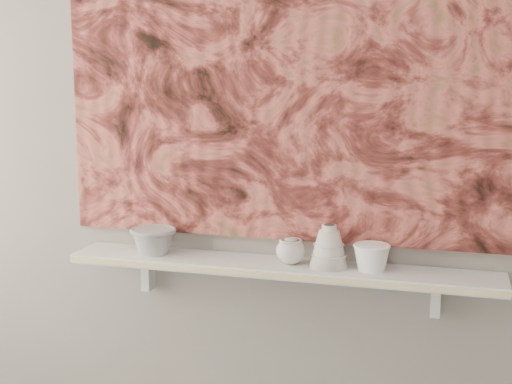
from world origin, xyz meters
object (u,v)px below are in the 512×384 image
(bell_vessel, at_px, (329,246))
(bowl_white, at_px, (372,257))
(shelf, at_px, (279,267))
(cup_cream, at_px, (291,251))
(bowl_grey, at_px, (153,240))
(painting, at_px, (287,70))

(bell_vessel, distance_m, bowl_white, 0.14)
(shelf, relative_size, bell_vessel, 10.30)
(bell_vessel, bearing_deg, shelf, 180.00)
(cup_cream, height_order, bowl_white, cup_cream)
(shelf, distance_m, bowl_grey, 0.44)
(bowl_grey, relative_size, bell_vessel, 1.14)
(shelf, height_order, bell_vessel, bell_vessel)
(bowl_grey, bearing_deg, bell_vessel, 0.00)
(shelf, distance_m, bell_vessel, 0.18)
(painting, bearing_deg, bowl_grey, -169.58)
(shelf, bearing_deg, painting, 90.00)
(shelf, distance_m, painting, 0.63)
(bowl_white, bearing_deg, bell_vessel, 180.00)
(painting, height_order, cup_cream, painting)
(painting, bearing_deg, bell_vessel, -26.80)
(cup_cream, relative_size, bowl_white, 0.80)
(shelf, relative_size, cup_cream, 15.15)
(shelf, height_order, painting, painting)
(shelf, xyz_separation_m, bowl_grey, (-0.44, 0.00, 0.06))
(cup_cream, xyz_separation_m, bell_vessel, (0.12, 0.00, 0.03))
(shelf, bearing_deg, bowl_white, 0.00)
(bowl_grey, xyz_separation_m, cup_cream, (0.47, 0.00, -0.00))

